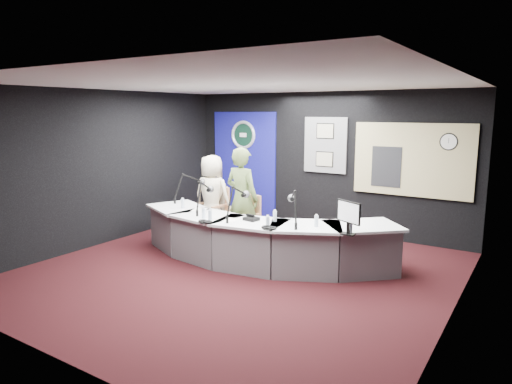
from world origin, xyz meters
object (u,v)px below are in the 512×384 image
Objects in this scene: armchair_right at (242,221)px; person_man at (212,196)px; person_woman at (242,199)px; armchair_left at (212,211)px; broadcast_desk at (255,239)px.

armchair_right is 1.07m from person_man.
person_woman is (0.96, -0.37, 0.11)m from person_man.
person_woman is (0.96, -0.37, 0.40)m from armchair_left.
armchair_left is 1.10m from person_woman.
person_man is 1.03m from person_woman.
armchair_left is 0.56× the size of person_woman.
person_woman is at bearing 140.44° from broadcast_desk.
person_man is (-0.00, 0.00, 0.29)m from armchair_left.
broadcast_desk is 1.83m from person_man.
broadcast_desk is 0.94m from person_woman.
person_woman reaches higher than armchair_left.
person_woman is at bearing 152.90° from person_man.
armchair_left is at bearing 151.01° from broadcast_desk.
armchair_right is 0.63× the size of person_man.
broadcast_desk is 4.50× the size of armchair_right.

